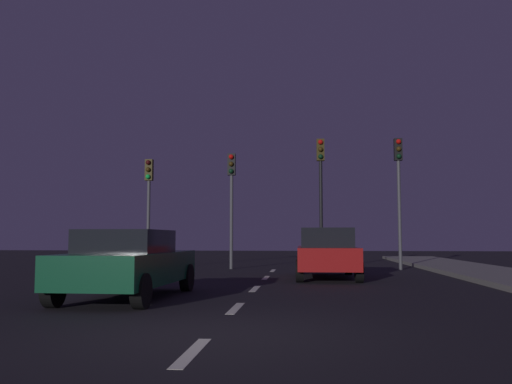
{
  "coord_description": "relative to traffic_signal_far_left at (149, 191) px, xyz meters",
  "views": [
    {
      "loc": [
        1.26,
        -7.26,
        1.27
      ],
      "look_at": [
        -0.82,
        15.71,
        3.22
      ],
      "focal_mm": 38.13,
      "sensor_mm": 36.0,
      "label": 1
    }
  ],
  "objects": [
    {
      "name": "traffic_signal_far_right",
      "position": [
        10.34,
        0.0,
        0.46
      ],
      "size": [
        0.32,
        0.38,
        5.3
      ],
      "color": "#4C4C51",
      "rests_on": "ground_plane"
    },
    {
      "name": "traffic_signal_center_left",
      "position": [
        3.52,
        0.0,
        0.13
      ],
      "size": [
        0.32,
        0.38,
        4.77
      ],
      "color": "#4C4C51",
      "rests_on": "ground_plane"
    },
    {
      "name": "lane_stripe_fifth",
      "position": [
        5.29,
        -0.99,
        -3.22
      ],
      "size": [
        0.16,
        1.6,
        0.01
      ],
      "primitive_type": "cube",
      "color": "silver",
      "rests_on": "ground_plane"
    },
    {
      "name": "ground_plane",
      "position": [
        5.29,
        -7.99,
        -3.23
      ],
      "size": [
        80.0,
        80.0,
        0.0
      ],
      "primitive_type": "plane",
      "color": "black"
    },
    {
      "name": "lane_stripe_second",
      "position": [
        5.29,
        -12.39,
        -3.22
      ],
      "size": [
        0.16,
        1.6,
        0.01
      ],
      "primitive_type": "cube",
      "color": "silver",
      "rests_on": "ground_plane"
    },
    {
      "name": "car_adjacent_lane",
      "position": [
        2.84,
        -11.02,
        -2.48
      ],
      "size": [
        2.0,
        4.48,
        1.44
      ],
      "color": "#0F4C2D",
      "rests_on": "ground_plane"
    },
    {
      "name": "traffic_signal_far_left",
      "position": [
        0.0,
        0.0,
        0.0
      ],
      "size": [
        0.32,
        0.38,
        4.58
      ],
      "color": "#4C4C51",
      "rests_on": "ground_plane"
    },
    {
      "name": "car_stopped_ahead",
      "position": [
        7.22,
        -4.81,
        -2.43
      ],
      "size": [
        1.94,
        4.57,
        1.58
      ],
      "color": "#B21919",
      "rests_on": "ground_plane"
    },
    {
      "name": "lane_stripe_nearest",
      "position": [
        5.29,
        -16.19,
        -3.22
      ],
      "size": [
        0.16,
        1.6,
        0.01
      ],
      "primitive_type": "cube",
      "color": "silver",
      "rests_on": "ground_plane"
    },
    {
      "name": "lane_stripe_fourth",
      "position": [
        5.29,
        -4.79,
        -3.22
      ],
      "size": [
        0.16,
        1.6,
        0.01
      ],
      "primitive_type": "cube",
      "color": "silver",
      "rests_on": "ground_plane"
    },
    {
      "name": "traffic_signal_center_right",
      "position": [
        7.2,
        0.0,
        0.48
      ],
      "size": [
        0.32,
        0.38,
        5.33
      ],
      "color": "black",
      "rests_on": "ground_plane"
    },
    {
      "name": "lane_stripe_third",
      "position": [
        5.29,
        -8.59,
        -3.22
      ],
      "size": [
        0.16,
        1.6,
        0.01
      ],
      "primitive_type": "cube",
      "color": "silver",
      "rests_on": "ground_plane"
    }
  ]
}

